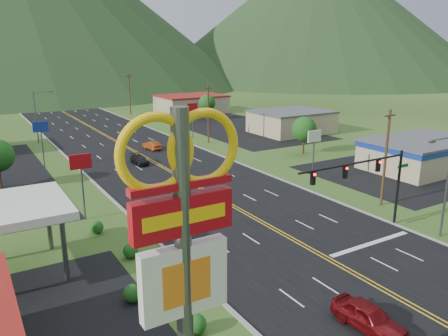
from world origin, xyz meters
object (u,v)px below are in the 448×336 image
car_red_near (369,318)px  car_dark_mid (139,160)px  pylon_sign (183,245)px  car_red_far (152,146)px  streetlight_east (446,180)px  traffic_signal (369,175)px  streetlight_west (37,113)px

car_red_near → car_dark_mid: (2.20, 42.99, -0.16)m
pylon_sign → car_red_far: (19.95, 52.92, -8.63)m
streetlight_east → car_red_near: streetlight_east is taller
pylon_sign → car_red_near: 15.44m
pylon_sign → car_red_near: (12.70, 2.17, -8.52)m
streetlight_east → traffic_signal: bearing=139.6°
pylon_sign → traffic_signal: 26.67m
streetlight_west → car_red_near: streetlight_west is taller
pylon_sign → car_dark_mid: bearing=71.7°
traffic_signal → streetlight_west: bearing=108.0°
pylon_sign → car_red_far: size_ratio=3.44×
streetlight_west → car_red_far: streetlight_west is taller
traffic_signal → car_red_near: 15.28m
traffic_signal → streetlight_west: size_ratio=1.46×
traffic_signal → car_red_near: size_ratio=2.86×
car_dark_mid → streetlight_west: bearing=114.9°
streetlight_west → car_red_far: 21.49m
streetlight_east → car_red_near: (-15.48, -5.83, -4.40)m
streetlight_east → car_red_near: 17.12m
traffic_signal → car_red_near: (-10.78, -9.83, -4.55)m
pylon_sign → traffic_signal: (23.48, 12.00, -3.97)m
traffic_signal → streetlight_west: 58.88m
traffic_signal → car_red_far: 41.34m
streetlight_west → car_red_far: (14.63, -15.08, -4.51)m
car_red_near → car_red_far: (7.25, 50.75, -0.11)m
traffic_signal → streetlight_east: size_ratio=1.46×
traffic_signal → car_dark_mid: bearing=104.5°
car_red_near → pylon_sign: bearing=-174.4°
car_dark_mid → pylon_sign: bearing=-106.1°
streetlight_east → car_red_far: bearing=100.4°
traffic_signal → streetlight_east: bearing=-40.4°
streetlight_east → streetlight_west: same height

